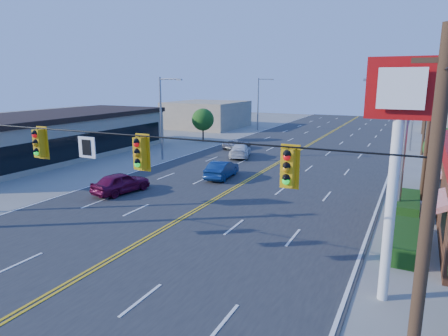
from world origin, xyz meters
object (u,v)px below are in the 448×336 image
at_px(car_magenta, 121,183).
at_px(car_blue, 222,170).
at_px(car_silver, 237,145).
at_px(car_white, 240,151).
at_px(kfc_pylon, 398,133).
at_px(signal_span, 61,160).

distance_m(car_magenta, car_blue, 8.20).
bearing_deg(car_silver, car_blue, 120.99).
bearing_deg(car_white, kfc_pylon, 107.07).
bearing_deg(car_white, car_blue, 86.63).
distance_m(kfc_pylon, car_magenta, 19.52).
relative_size(signal_span, car_silver, 6.35).
height_order(kfc_pylon, car_silver, kfc_pylon).
distance_m(car_white, car_silver, 4.95).
bearing_deg(car_blue, kfc_pylon, 128.81).
relative_size(car_magenta, car_blue, 1.01).
distance_m(signal_span, car_blue, 18.15).
bearing_deg(kfc_pylon, signal_span, -160.22).
bearing_deg(kfc_pylon, car_silver, 123.63).
height_order(car_white, car_silver, car_white).
xyz_separation_m(car_magenta, car_blue, (4.39, 6.92, -0.03)).
relative_size(kfc_pylon, car_white, 1.83).
height_order(signal_span, car_magenta, signal_span).
bearing_deg(car_silver, signal_span, 114.09).
distance_m(car_blue, car_silver, 13.80).
xyz_separation_m(kfc_pylon, car_white, (-15.40, 22.20, -5.37)).
height_order(kfc_pylon, car_white, kfc_pylon).
xyz_separation_m(signal_span, car_blue, (-2.07, 17.54, -4.19)).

